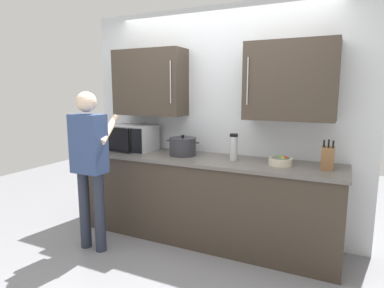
% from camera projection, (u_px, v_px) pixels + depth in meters
% --- Properties ---
extents(ground_plane, '(9.25, 9.25, 0.00)m').
position_uv_depth(ground_plane, '(177.00, 269.00, 3.02)').
color(ground_plane, gray).
extents(back_wall_tiled, '(3.29, 0.44, 2.56)m').
position_uv_depth(back_wall_tiled, '(218.00, 109.00, 3.66)').
color(back_wall_tiled, silver).
rests_on(back_wall_tiled, ground_plane).
extents(counter_unit, '(2.80, 0.67, 0.92)m').
position_uv_depth(counter_unit, '(206.00, 199.00, 3.55)').
color(counter_unit, '#3D3328').
rests_on(counter_unit, ground_plane).
extents(microwave_oven, '(0.55, 0.43, 0.31)m').
position_uv_depth(microwave_oven, '(130.00, 138.00, 3.92)').
color(microwave_oven, '#B7BABF').
rests_on(microwave_oven, counter_unit).
extents(stock_pot, '(0.40, 0.30, 0.23)m').
position_uv_depth(stock_pot, '(183.00, 146.00, 3.61)').
color(stock_pot, '#2D2D33').
rests_on(stock_pot, counter_unit).
extents(thermos_flask, '(0.08, 0.08, 0.28)m').
position_uv_depth(thermos_flask, '(234.00, 147.00, 3.34)').
color(thermos_flask, '#B7BABF').
rests_on(thermos_flask, counter_unit).
extents(knife_block, '(0.11, 0.15, 0.28)m').
position_uv_depth(knife_block, '(328.00, 158.00, 2.96)').
color(knife_block, brown).
rests_on(knife_block, counter_unit).
extents(fruit_bowl, '(0.22, 0.22, 0.10)m').
position_uv_depth(fruit_bowl, '(281.00, 161.00, 3.14)').
color(fruit_bowl, beige).
rests_on(fruit_bowl, counter_unit).
extents(person_figure, '(0.44, 0.56, 1.63)m').
position_uv_depth(person_figure, '(89.00, 158.00, 3.26)').
color(person_figure, '#282D3D').
rests_on(person_figure, ground_plane).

